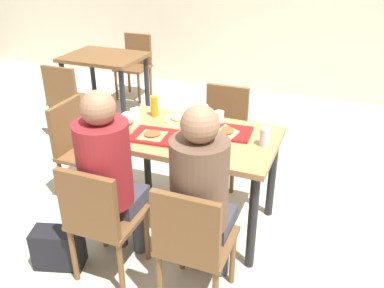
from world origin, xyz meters
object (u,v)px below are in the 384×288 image
plastic_cup_c (135,115)px  chair_near_right (192,241)px  background_table (105,66)px  chair_near_left (100,217)px  background_chair_far (136,61)px  main_table (192,148)px  person_in_brown_jacket (201,190)px  handbag (58,248)px  condiment_bottle (155,106)px  tray_red_far (225,132)px  paper_plate_center (180,119)px  plastic_cup_a (203,111)px  chair_far_side (223,127)px  pizza_slice_b (228,131)px  paper_plate_near_edge (206,151)px  pizza_slice_d (210,150)px  plastic_cup_b (178,148)px  background_chair_near (68,97)px  soda_can (265,137)px  pizza_slice_c (177,118)px  plastic_cup_d (219,118)px  foil_bundle (127,118)px  person_in_red (109,170)px  tray_red_near (157,136)px  pizza_slice_a (152,134)px  chair_left_end (79,145)px

plastic_cup_c → chair_near_right: bearing=-46.2°
background_table → chair_near_right: bearing=-49.2°
chair_near_left → background_chair_far: same height
main_table → person_in_brown_jacket: size_ratio=0.96×
chair_near_left → person_in_brown_jacket: size_ratio=0.67×
main_table → chair_near_left: chair_near_left is taller
handbag → condiment_bottle: bearing=74.9°
tray_red_far → paper_plate_center: bearing=166.6°
plastic_cup_a → tray_red_far: bearing=-40.4°
chair_far_side → pizza_slice_b: chair_far_side is taller
chair_near_right → person_in_brown_jacket: bearing=90.0°
paper_plate_near_edge → pizza_slice_d: pizza_slice_d is taller
paper_plate_center → plastic_cup_b: (0.21, -0.51, 0.05)m
chair_near_left → background_chair_near: (-1.44, 1.62, 0.00)m
paper_plate_center → background_table: bearing=138.0°
chair_near_left → soda_can: 1.16m
main_table → person_in_brown_jacket: (0.30, -0.61, 0.09)m
plastic_cup_c → background_chair_far: (-1.26, 2.29, -0.31)m
pizza_slice_c → background_table: bearing=137.3°
pizza_slice_b → handbag: size_ratio=0.70×
paper_plate_near_edge → plastic_cup_c: plastic_cup_c is taller
pizza_slice_c → background_table: (-1.54, 1.42, -0.14)m
plastic_cup_a → plastic_cup_d: 0.17m
plastic_cup_c → paper_plate_near_edge: bearing=-21.5°
main_table → chair_far_side: chair_far_side is taller
plastic_cup_b → background_chair_near: 2.15m
paper_plate_near_edge → tray_red_far: bearing=84.6°
paper_plate_near_edge → foil_bundle: bearing=165.0°
background_chair_far → handbag: bearing=-70.7°
chair_far_side → paper_plate_near_edge: (0.18, -0.95, 0.27)m
condiment_bottle → background_chair_far: bearing=122.3°
person_in_brown_jacket → soda_can: person_in_brown_jacket is taller
paper_plate_near_edge → soda_can: bearing=34.0°
paper_plate_center → background_chair_near: 1.72m
chair_near_right → chair_far_side: 1.53m
person_in_red → soda_can: bearing=38.1°
paper_plate_near_edge → plastic_cup_a: size_ratio=2.20×
plastic_cup_a → chair_far_side: bearing=86.1°
tray_red_near → paper_plate_near_edge: bearing=-10.8°
background_chair_far → pizza_slice_b: bearing=-48.8°
chair_near_right → pizza_slice_c: bearing=117.8°
tray_red_far → condiment_bottle: size_ratio=2.25×
chair_near_right → condiment_bottle: (-0.68, 0.95, 0.34)m
pizza_slice_a → paper_plate_center: bearing=80.6°
person_in_red → handbag: size_ratio=3.88×
background_chair_far → person_in_red: bearing=-64.0°
chair_left_end → tray_red_far: chair_left_end is taller
paper_plate_center → person_in_brown_jacket: bearing=-59.7°
chair_near_left → main_table: bearing=68.4°
pizza_slice_b → background_chair_far: size_ratio=0.27×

